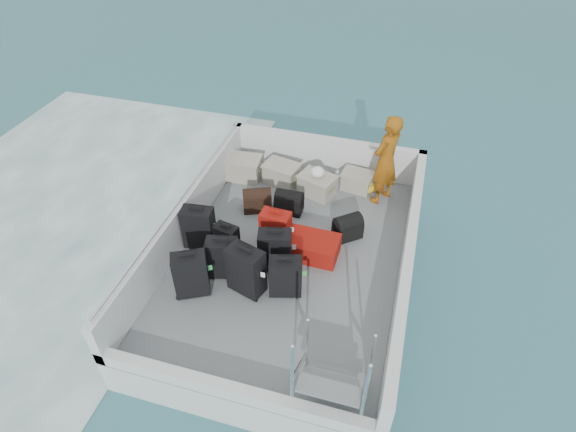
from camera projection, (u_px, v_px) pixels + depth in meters
name	position (u px, v px, depth m)	size (l,w,h in m)	color
ground	(290.00, 282.00, 7.84)	(160.00, 160.00, 0.00)	#1A4D5B
wake_foam	(40.00, 228.00, 8.85)	(10.00, 10.00, 0.00)	white
ferry_hull	(290.00, 270.00, 7.64)	(3.60, 5.00, 0.60)	silver
deck	(290.00, 256.00, 7.44)	(3.30, 4.70, 0.02)	slate
deck_fittings	(307.00, 257.00, 6.89)	(3.60, 5.00, 0.90)	silver
suitcase_0	(191.00, 275.00, 6.63)	(0.47, 0.26, 0.72)	black
suitcase_1	(199.00, 228.00, 7.39)	(0.48, 0.27, 0.71)	black
suitcase_2	(227.00, 240.00, 7.32)	(0.36, 0.22, 0.52)	black
suitcase_3	(246.00, 271.00, 6.66)	(0.50, 0.29, 0.76)	black
suitcase_4	(223.00, 258.00, 6.93)	(0.45, 0.26, 0.66)	black
suitcase_5	(276.00, 229.00, 7.43)	(0.45, 0.27, 0.63)	#96100B
suitcase_6	(285.00, 277.00, 6.67)	(0.45, 0.27, 0.62)	black
suitcase_7	(275.00, 251.00, 7.04)	(0.48, 0.27, 0.67)	black
suitcase_8	(312.00, 247.00, 7.35)	(0.53, 0.80, 0.32)	#96100B
duffel_0	(257.00, 201.00, 8.21)	(0.48, 0.30, 0.32)	black
duffel_1	(289.00, 204.00, 8.16)	(0.46, 0.30, 0.32)	black
duffel_2	(348.00, 229.00, 7.67)	(0.43, 0.30, 0.32)	black
crate_0	(243.00, 169.00, 8.90)	(0.64, 0.44, 0.39)	#A8A492
crate_1	(281.00, 174.00, 8.79)	(0.59, 0.40, 0.35)	#A8A492
crate_2	(317.00, 186.00, 8.52)	(0.59, 0.41, 0.36)	#A8A492
crate_3	(357.00, 182.00, 8.65)	(0.51, 0.35, 0.31)	#A8A492
yellow_bag	(367.00, 187.00, 8.61)	(0.28, 0.26, 0.22)	yellow
white_bag	(318.00, 173.00, 8.35)	(0.24, 0.24, 0.18)	white
passenger	(386.00, 160.00, 8.00)	(0.60, 0.39, 1.63)	#C66A12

